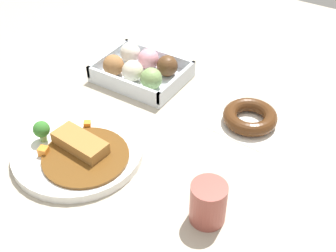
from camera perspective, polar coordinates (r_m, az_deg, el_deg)
name	(u,v)px	position (r m, az deg, el deg)	size (l,w,h in m)	color
ground_plane	(147,127)	(0.97, -2.72, -0.11)	(1.60, 1.60, 0.00)	#B2A893
curry_plate	(78,150)	(0.91, -11.47, -3.02)	(0.26, 0.26, 0.06)	white
donut_box	(141,69)	(1.10, -3.48, 7.29)	(0.21, 0.16, 0.06)	silver
chocolate_ring_donut	(250,117)	(0.98, 10.44, 1.12)	(0.15, 0.15, 0.03)	white
coffee_mug	(208,203)	(0.76, 5.16, -9.77)	(0.06, 0.06, 0.08)	#9E4C42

